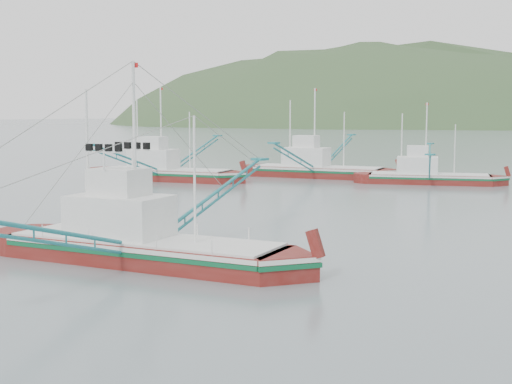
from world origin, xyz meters
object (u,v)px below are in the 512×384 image
Objects in this scene: main_boat at (141,226)px; bg_boat_left at (164,162)px; bg_boat_far at (429,166)px; bg_boat_extra at (317,160)px.

bg_boat_left is (-28.99, 31.94, 0.15)m from main_boat.
bg_boat_far is at bearing 13.99° from bg_boat_left.
bg_boat_extra is (-17.38, 44.91, 0.09)m from main_boat.
bg_boat_left is 1.24× the size of bg_boat_far.
bg_boat_far is at bearing -10.29° from bg_boat_extra.
bg_boat_left is 17.41m from bg_boat_extra.
bg_boat_left and bg_boat_extra have the same top height.
bg_boat_extra is at bearing 33.50° from bg_boat_left.
bg_boat_far is (24.83, 13.56, -0.19)m from bg_boat_left.
bg_boat_left reaches higher than main_boat.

